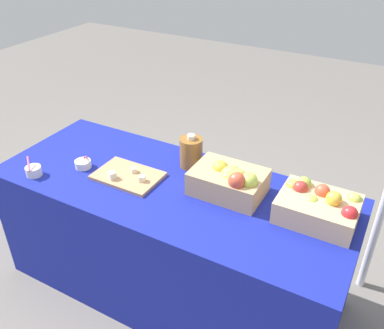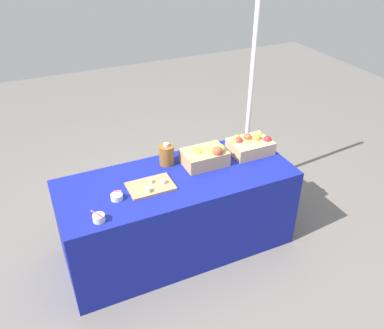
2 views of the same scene
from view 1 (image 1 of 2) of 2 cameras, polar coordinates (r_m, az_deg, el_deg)
The scene contains 8 objects.
ground_plane at distance 2.65m, azimuth -2.52°, elevation -16.13°, with size 10.00×10.00×0.00m, color slate.
table at distance 2.39m, azimuth -2.73°, elevation -10.18°, with size 1.90×0.76×0.74m, color navy.
apple_crate_left at distance 1.99m, azimuth 16.82°, elevation -5.38°, with size 0.35×0.27×0.17m.
apple_crate_middle at distance 2.06m, azimuth 5.21°, elevation -2.21°, with size 0.36×0.25×0.19m.
cutting_board_front at distance 2.24m, azimuth -8.80°, elevation -1.53°, with size 0.35×0.24×0.05m.
sample_bowl_near at distance 2.37m, azimuth -14.72°, elevation 0.09°, with size 0.09×0.09×0.09m.
sample_bowl_mid at distance 2.38m, azimuth -20.91°, elevation -0.83°, with size 0.09×0.09×0.10m.
cider_jug at distance 2.28m, azimuth -0.13°, elevation 1.70°, with size 0.13×0.13×0.19m.
Camera 1 is at (0.96, -1.50, 1.97)m, focal length 38.88 mm.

